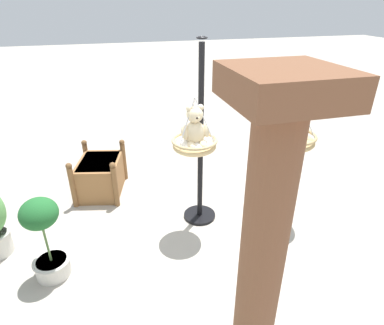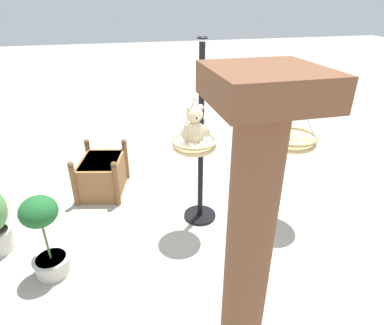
{
  "view_description": "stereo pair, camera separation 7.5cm",
  "coord_description": "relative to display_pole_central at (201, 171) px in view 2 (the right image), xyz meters",
  "views": [
    {
      "loc": [
        0.91,
        3.41,
        2.76
      ],
      "look_at": [
        -0.01,
        0.05,
        0.97
      ],
      "focal_mm": 30.17,
      "sensor_mm": 36.0,
      "label": 1
    },
    {
      "loc": [
        0.84,
        3.43,
        2.76
      ],
      "look_at": [
        -0.01,
        0.05,
        0.97
      ],
      "focal_mm": 30.17,
      "sensor_mm": 36.0,
      "label": 2
    }
  ],
  "objects": [
    {
      "name": "ground_plane",
      "position": [
        0.17,
        0.13,
        -0.73
      ],
      "size": [
        40.0,
        40.0,
        0.0
      ],
      "primitive_type": "plane",
      "color": "#A8A093"
    },
    {
      "name": "display_pole_central",
      "position": [
        0.0,
        0.0,
        0.0
      ],
      "size": [
        0.44,
        0.44,
        2.38
      ],
      "color": "black",
      "rests_on": "ground"
    },
    {
      "name": "hanging_basket_with_teddy",
      "position": [
        0.15,
        0.25,
        0.5
      ],
      "size": [
        0.53,
        0.53,
        0.66
      ],
      "color": "tan"
    },
    {
      "name": "teddy_bear",
      "position": [
        0.15,
        0.27,
        0.71
      ],
      "size": [
        0.33,
        0.3,
        0.48
      ],
      "color": "beige"
    },
    {
      "name": "hanging_basket_left_high",
      "position": [
        -1.07,
        0.32,
        0.45
      ],
      "size": [
        0.62,
        0.62,
        0.66
      ],
      "color": "tan"
    },
    {
      "name": "wooden_planter_box",
      "position": [
        1.3,
        -1.05,
        -0.44
      ],
      "size": [
        0.86,
        1.01,
        0.71
      ],
      "color": "olive",
      "rests_on": "ground"
    },
    {
      "name": "potted_plant_tall_leafy",
      "position": [
        1.87,
        0.59,
        -0.21
      ],
      "size": [
        0.4,
        0.4,
        0.99
      ],
      "color": "beige",
      "rests_on": "ground"
    }
  ]
}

